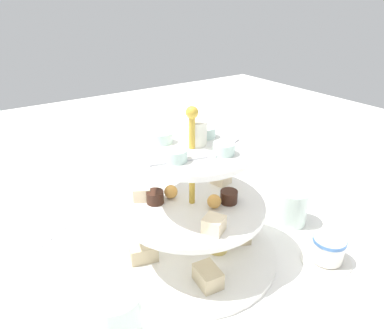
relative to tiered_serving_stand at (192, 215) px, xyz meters
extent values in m
plane|color=white|center=(0.00, 0.00, -0.09)|extent=(2.40, 2.40, 0.00)
cylinder|color=white|center=(0.00, 0.00, -0.08)|extent=(0.31, 0.31, 0.01)
cylinder|color=white|center=(0.00, 0.00, 0.02)|extent=(0.25, 0.25, 0.01)
cylinder|color=white|center=(0.00, 0.00, 0.12)|extent=(0.20, 0.20, 0.01)
cylinder|color=gold|center=(0.00, 0.00, 0.05)|extent=(0.01, 0.01, 0.27)
sphere|color=gold|center=(0.00, 0.00, 0.19)|extent=(0.02, 0.02, 0.02)
cube|color=#CCB78E|center=(0.03, 0.09, -0.06)|extent=(0.04, 0.05, 0.03)
cube|color=#CCB78E|center=(-0.09, 0.03, -0.06)|extent=(0.06, 0.05, 0.03)
cube|color=#CCB78E|center=(-0.03, -0.09, -0.06)|extent=(0.04, 0.05, 0.03)
cube|color=#CCB78E|center=(0.08, -0.03, -0.06)|extent=(0.06, 0.05, 0.03)
cylinder|color=#E5C660|center=(0.04, -0.03, -0.07)|extent=(0.04, 0.04, 0.01)
cylinder|color=#381E14|center=(-0.05, 0.04, 0.04)|extent=(0.03, 0.03, 0.02)
cylinder|color=#381E14|center=(0.05, -0.04, 0.04)|extent=(0.03, 0.03, 0.02)
cube|color=beige|center=(0.08, 0.03, 0.04)|extent=(0.04, 0.04, 0.02)
cube|color=beige|center=(-0.07, 0.06, 0.04)|extent=(0.04, 0.04, 0.02)
cube|color=beige|center=(-0.02, -0.09, 0.04)|extent=(0.04, 0.04, 0.02)
sphere|color=gold|center=(-0.02, 0.03, 0.04)|extent=(0.02, 0.02, 0.02)
sphere|color=gold|center=(0.02, -0.03, 0.04)|extent=(0.02, 0.02, 0.02)
cylinder|color=silver|center=(0.05, 0.03, 0.14)|extent=(0.03, 0.03, 0.02)
cylinder|color=silver|center=(-0.03, 0.05, 0.14)|extent=(0.03, 0.03, 0.02)
cylinder|color=silver|center=(-0.05, -0.03, 0.14)|extent=(0.03, 0.03, 0.02)
cylinder|color=silver|center=(0.03, -0.05, 0.14)|extent=(0.03, 0.03, 0.02)
cylinder|color=white|center=(0.01, 0.01, 0.15)|extent=(0.04, 0.04, 0.04)
cube|color=silver|center=(-0.05, -0.03, 0.13)|extent=(0.09, 0.03, 0.00)
cube|color=silver|center=(0.04, -0.03, 0.13)|extent=(0.09, 0.05, 0.00)
cylinder|color=silver|center=(-0.20, -0.12, -0.03)|extent=(0.07, 0.07, 0.12)
cylinder|color=silver|center=(0.23, -0.03, -0.05)|extent=(0.06, 0.06, 0.08)
cylinder|color=white|center=(0.19, -0.15, -0.08)|extent=(0.09, 0.09, 0.01)
cylinder|color=white|center=(0.19, -0.15, -0.06)|extent=(0.06, 0.06, 0.04)
cylinder|color=#4772B2|center=(0.19, -0.15, -0.04)|extent=(0.06, 0.06, 0.01)
cube|color=silver|center=(-0.19, 0.21, -0.08)|extent=(0.15, 0.10, 0.00)
cylinder|color=silver|center=(0.14, 0.16, -0.04)|extent=(0.06, 0.06, 0.09)
camera|label=1|loc=(-0.30, -0.43, 0.35)|focal=33.10mm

